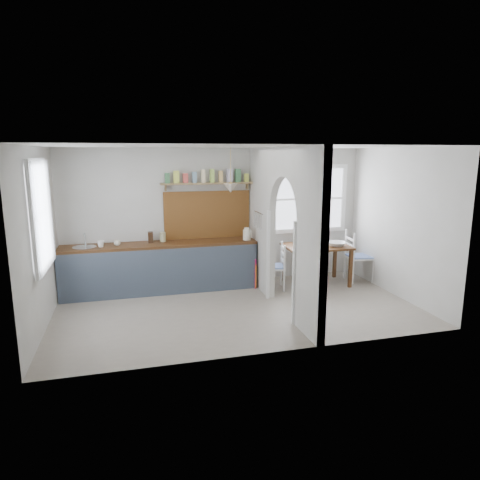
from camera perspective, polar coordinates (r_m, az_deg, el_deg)
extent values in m
cube|color=gray|center=(7.06, -0.17, -9.22)|extent=(5.80, 3.20, 0.01)
cube|color=#B9B7AC|center=(6.61, -0.19, 12.38)|extent=(5.80, 3.20, 0.01)
cube|color=#B9B7AC|center=(8.25, -3.00, 3.12)|extent=(5.80, 0.01, 2.60)
cube|color=#B9B7AC|center=(5.21, 4.28, -1.80)|extent=(5.80, 0.01, 2.60)
cube|color=#B9B7AC|center=(6.62, -25.26, -0.04)|extent=(0.01, 3.20, 2.60)
cube|color=#B9B7AC|center=(7.95, 20.50, 2.09)|extent=(0.01, 3.20, 2.60)
cube|color=#B9B7AC|center=(5.83, 9.50, -0.51)|extent=(0.12, 0.80, 2.60)
cube|color=#B9B7AC|center=(7.86, 2.92, 2.70)|extent=(0.12, 1.20, 2.60)
cube|color=#B9B7AC|center=(6.65, 6.16, 7.78)|extent=(0.12, 1.20, 1.05)
cube|color=#4E2C0F|center=(7.88, -10.58, -0.60)|extent=(3.50, 0.60, 0.05)
cube|color=slate|center=(7.71, -10.29, -4.30)|extent=(3.50, 0.03, 0.85)
cube|color=#422718|center=(8.03, -10.49, -3.67)|extent=(3.46, 0.45, 0.85)
cylinder|color=silver|center=(7.89, -20.03, -0.97)|extent=(0.40, 0.40, 0.02)
cube|color=brown|center=(8.18, -4.37, 3.38)|extent=(1.65, 0.03, 0.90)
cube|color=olive|center=(8.04, -4.33, 7.54)|extent=(1.75, 0.20, 0.03)
cube|color=#2D683A|center=(7.93, -9.69, 8.12)|extent=(0.09, 0.09, 0.18)
cube|color=gold|center=(7.94, -8.49, 8.16)|extent=(0.09, 0.09, 0.18)
cube|color=#B63831|center=(7.97, -7.30, 8.20)|extent=(0.09, 0.09, 0.18)
cube|color=slate|center=(7.99, -6.11, 8.24)|extent=(0.09, 0.09, 0.18)
cube|color=beige|center=(8.02, -4.93, 8.27)|extent=(0.09, 0.09, 0.18)
cube|color=#94BF46|center=(8.05, -3.75, 8.30)|extent=(0.09, 0.09, 0.18)
cube|color=tan|center=(8.08, -2.59, 8.33)|extent=(0.09, 0.09, 0.18)
cube|color=#ADA5B9|center=(8.12, -1.44, 8.35)|extent=(0.09, 0.09, 0.18)
cube|color=#2D683A|center=(8.16, -0.29, 8.37)|extent=(0.09, 0.09, 0.18)
cube|color=gold|center=(8.20, 0.84, 8.38)|extent=(0.09, 0.09, 0.18)
cone|color=beige|center=(7.78, -1.27, 6.93)|extent=(0.26, 0.26, 0.16)
cylinder|color=silver|center=(7.71, 2.52, 3.66)|extent=(0.02, 0.50, 0.02)
imported|color=white|center=(7.79, -18.07, -0.49)|extent=(0.14, 0.14, 0.11)
imported|color=white|center=(7.85, -16.06, -0.39)|extent=(0.15, 0.15, 0.09)
cube|color=#422718|center=(7.97, -11.84, 0.37)|extent=(0.09, 0.12, 0.19)
cylinder|color=tan|center=(8.00, -10.27, 0.41)|extent=(0.13, 0.13, 0.17)
cube|color=#B81855|center=(8.02, 2.08, -4.62)|extent=(0.02, 0.03, 0.59)
cube|color=orange|center=(8.00, 2.12, -4.84)|extent=(0.02, 0.03, 0.44)
imported|color=silver|center=(8.32, 12.74, -0.52)|extent=(0.45, 0.45, 0.08)
imported|color=#5A9E5A|center=(8.11, 10.16, -0.68)|extent=(0.12, 0.12, 0.10)
cylinder|color=#292526|center=(8.18, 8.02, -0.81)|extent=(0.23, 0.23, 0.01)
imported|color=#462656|center=(8.48, 9.65, 0.24)|extent=(0.23, 0.23, 0.21)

